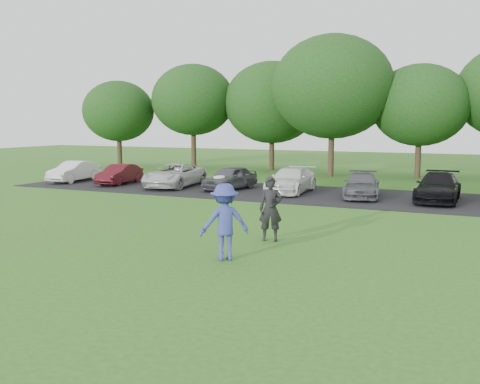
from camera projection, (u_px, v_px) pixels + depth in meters
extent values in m
plane|color=#2F641C|center=(180.00, 263.00, 12.90)|extent=(100.00, 100.00, 0.00)
cube|color=black|center=(325.00, 195.00, 24.64)|extent=(32.00, 6.50, 0.03)
imported|color=#3943A1|center=(225.00, 222.00, 13.06)|extent=(1.39, 1.31, 1.89)
cylinder|color=white|center=(219.00, 177.00, 12.79)|extent=(0.27, 0.27, 0.05)
imported|color=black|center=(271.00, 209.00, 15.15)|extent=(0.78, 0.65, 1.84)
cube|color=black|center=(274.00, 201.00, 14.88)|extent=(0.17, 0.14, 0.10)
imported|color=white|center=(74.00, 171.00, 30.10)|extent=(1.42, 3.52, 1.14)
imported|color=#4E1119|center=(120.00, 174.00, 28.84)|extent=(1.46, 3.35, 1.07)
imported|color=silver|center=(174.00, 175.00, 27.61)|extent=(2.28, 4.45, 1.20)
imported|color=#515358|center=(230.00, 178.00, 26.50)|extent=(1.94, 3.62, 1.17)
imported|color=white|center=(291.00, 180.00, 25.39)|extent=(1.74, 4.12, 1.19)
imported|color=#56585D|center=(362.00, 185.00, 23.83)|extent=(2.11, 3.91, 1.08)
imported|color=black|center=(438.00, 187.00, 22.61)|extent=(1.76, 4.18, 1.21)
cylinder|color=#38281C|center=(120.00, 153.00, 39.62)|extent=(0.36, 0.36, 2.20)
ellipsoid|color=#214C19|center=(118.00, 111.00, 39.22)|extent=(5.20, 5.20, 4.42)
cylinder|color=#38281C|center=(194.00, 150.00, 38.60)|extent=(0.36, 0.36, 2.70)
ellipsoid|color=#214C19|center=(193.00, 100.00, 38.14)|extent=(5.94, 5.94, 5.05)
cylinder|color=#38281C|center=(272.00, 154.00, 37.65)|extent=(0.36, 0.36, 2.20)
ellipsoid|color=#214C19|center=(272.00, 103.00, 37.18)|extent=(6.68, 6.68, 5.68)
cylinder|color=#38281C|center=(331.00, 155.00, 33.05)|extent=(0.36, 0.36, 2.70)
ellipsoid|color=#214C19|center=(332.00, 87.00, 32.51)|extent=(7.42, 7.42, 6.31)
cylinder|color=#38281C|center=(418.00, 160.00, 32.30)|extent=(0.36, 0.36, 2.20)
ellipsoid|color=#214C19|center=(420.00, 105.00, 31.88)|extent=(5.76, 5.76, 4.90)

